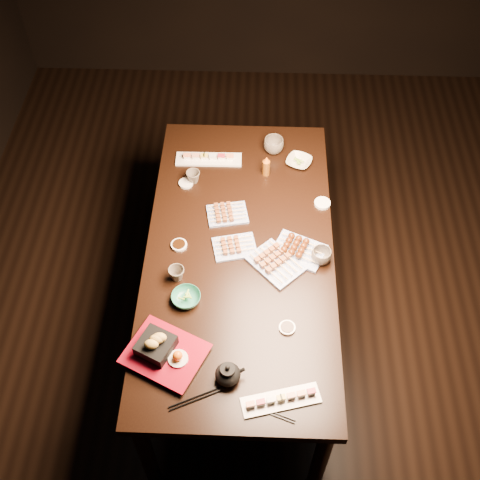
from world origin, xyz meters
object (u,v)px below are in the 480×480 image
yakitori_plate_left (227,212)px  edamame_bowl_green (186,298)px  sushi_platter_far (209,157)px  teacup_near_left (177,274)px  teacup_far_right (274,145)px  yakitori_plate_center (235,245)px  teacup_far_left (193,177)px  edamame_bowl_cream (299,162)px  condiment_bottle (266,166)px  sushi_platter_near (281,399)px  teacup_mid_right (321,256)px  dining_table (240,294)px  teapot (228,373)px  yakitori_plate_right (276,261)px  tempura_tray (164,349)px

yakitori_plate_left → edamame_bowl_green: bearing=-118.3°
sushi_platter_far → teacup_near_left: 0.79m
teacup_far_right → yakitori_plate_center: bearing=-105.3°
yakitori_plate_left → teacup_far_left: teacup_far_left is taller
edamame_bowl_green → edamame_bowl_cream: edamame_bowl_green is taller
sushi_platter_far → condiment_bottle: condiment_bottle is taller
sushi_platter_near → edamame_bowl_cream: sushi_platter_near is taller
teacup_mid_right → condiment_bottle: size_ratio=0.78×
sushi_platter_far → teacup_far_left: teacup_far_left is taller
sushi_platter_near → teacup_near_left: size_ratio=4.28×
sushi_platter_far → teacup_far_left: (-0.07, -0.16, 0.01)m
edamame_bowl_cream → teacup_far_right: teacup_far_right is taller
dining_table → teapot: 0.79m
yakitori_plate_center → yakitori_plate_right: bearing=-38.2°
yakitori_plate_right → tempura_tray: size_ratio=0.76×
sushi_platter_near → teapot: teapot is taller
tempura_tray → teacup_far_right: bearing=95.8°
tempura_tray → edamame_bowl_cream: bearing=88.7°
yakitori_plate_center → teacup_near_left: bearing=-157.1°
teacup_far_left → yakitori_plate_right: bearing=-50.8°
yakitori_plate_left → teacup_near_left: size_ratio=2.66×
edamame_bowl_cream → yakitori_plate_center: bearing=-118.8°
teacup_near_left → condiment_bottle: bearing=59.6°
sushi_platter_near → yakitori_plate_left: bearing=90.4°
yakitori_plate_center → yakitori_plate_right: size_ratio=0.83×
teacup_far_right → teacup_near_left: bearing=-117.2°
dining_table → teacup_mid_right: 0.57m
teacup_far_right → condiment_bottle: bearing=-102.6°
yakitori_plate_center → teacup_far_left: size_ratio=2.77×
sushi_platter_near → teacup_far_right: bearing=76.6°
teacup_near_left → teapot: teapot is taller
yakitori_plate_left → teacup_far_right: 0.53m
sushi_platter_near → edamame_bowl_green: size_ratio=2.43×
yakitori_plate_center → teacup_near_left: teacup_near_left is taller
dining_table → yakitori_plate_right: bearing=-18.0°
teacup_near_left → teapot: (0.26, -0.49, 0.02)m
yakitori_plate_center → teacup_far_left: teacup_far_left is taller
edamame_bowl_cream → teacup_near_left: bearing=-127.0°
edamame_bowl_green → teacup_far_left: teacup_far_left is taller
dining_table → tempura_tray: (-0.29, -0.57, 0.43)m
teacup_near_left → teacup_far_right: (0.44, 0.87, 0.01)m
sushi_platter_far → teacup_far_right: 0.36m
tempura_tray → teacup_mid_right: 0.86m
sushi_platter_near → tempura_tray: (-0.48, 0.18, 0.04)m
dining_table → teacup_far_left: bearing=126.3°
sushi_platter_near → edamame_bowl_green: bearing=117.8°
dining_table → teacup_far_right: teacup_far_right is taller
teacup_far_left → teapot: size_ratio=0.58×
yakitori_plate_right → teacup_far_left: (-0.43, 0.53, 0.00)m
teacup_far_left → yakitori_plate_center: bearing=-61.7°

